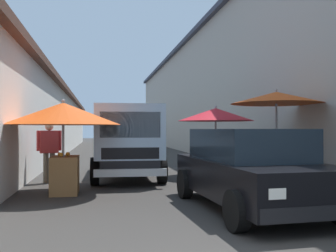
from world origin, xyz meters
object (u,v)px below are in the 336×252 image
hatchback_car (250,168)px  vendor_by_crates (49,148)px  fruit_stall_near_left (216,123)px  delivery_truck (128,144)px  fruit_stall_far_right (279,115)px  fruit_stall_far_left (63,121)px

hatchback_car → vendor_by_crates: vendor_by_crates is taller
fruit_stall_near_left → hatchback_car: bearing=169.6°
hatchback_car → vendor_by_crates: 5.73m
delivery_truck → vendor_by_crates: delivery_truck is taller
fruit_stall_far_right → vendor_by_crates: (1.77, 5.77, -0.85)m
fruit_stall_far_left → vendor_by_crates: size_ratio=1.58×
vendor_by_crates → hatchback_car: bearing=-135.4°
fruit_stall_far_left → delivery_truck: (1.90, -1.57, -0.59)m
fruit_stall_far_left → vendor_by_crates: 2.06m
hatchback_car → delivery_truck: 4.54m
fruit_stall_far_left → hatchback_car: 4.22m
fruit_stall_far_left → hatchback_car: size_ratio=0.64×
fruit_stall_far_left → fruit_stall_near_left: fruit_stall_near_left is taller
hatchback_car → vendor_by_crates: size_ratio=2.45×
fruit_stall_near_left → hatchback_car: size_ratio=0.59×
fruit_stall_far_left → fruit_stall_far_right: bearing=-89.0°
fruit_stall_far_right → hatchback_car: bearing=142.8°
fruit_stall_far_left → fruit_stall_near_left: (2.44, -4.33, -0.01)m
delivery_truck → vendor_by_crates: size_ratio=3.04×
delivery_truck → vendor_by_crates: bearing=90.9°
hatchback_car → vendor_by_crates: (4.08, 4.02, 0.21)m
hatchback_car → delivery_truck: (4.11, 1.91, 0.30)m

